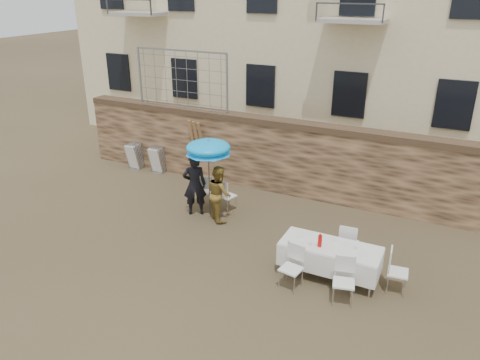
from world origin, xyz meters
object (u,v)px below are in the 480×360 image
at_px(table_chair_front_right, 344,282).
at_px(umbrella, 208,150).
at_px(man_suit, 195,185).
at_px(table_chair_back, 348,242).
at_px(chair_stack_left, 139,154).
at_px(soda_bottle, 320,241).
at_px(couple_chair_left, 205,190).
at_px(chair_stack_right, 161,158).
at_px(banquet_table, 331,247).
at_px(couple_chair_right, 227,195).
at_px(table_chair_side, 398,271).
at_px(table_chair_front_left, 291,268).
at_px(woman_dress, 219,193).

bearing_deg(table_chair_front_right, umbrella, 139.24).
distance_m(man_suit, table_chair_back, 4.40).
bearing_deg(table_chair_front_right, table_chair_back, 87.27).
distance_m(man_suit, chair_stack_left, 4.28).
height_order(umbrella, soda_bottle, umbrella).
xyz_separation_m(umbrella, couple_chair_left, (-0.40, 0.45, -1.42)).
bearing_deg(man_suit, chair_stack_right, -71.36).
distance_m(man_suit, soda_bottle, 4.22).
height_order(table_chair_front_right, chair_stack_right, table_chair_front_right).
xyz_separation_m(banquet_table, table_chair_front_right, (0.50, -0.75, -0.25)).
bearing_deg(chair_stack_right, soda_bottle, -29.14).
bearing_deg(couple_chair_right, umbrella, 73.54).
bearing_deg(table_chair_back, table_chair_side, 144.56).
relative_size(soda_bottle, table_chair_front_right, 0.27).
relative_size(soda_bottle, table_chair_front_left, 0.27).
height_order(woman_dress, chair_stack_left, woman_dress).
height_order(woman_dress, couple_chair_left, woman_dress).
distance_m(couple_chair_right, table_chair_front_right, 4.75).
bearing_deg(table_chair_back, table_chair_front_left, 57.51).
bearing_deg(chair_stack_left, table_chair_back, -19.17).
distance_m(soda_bottle, table_chair_side, 1.67).
height_order(man_suit, chair_stack_right, man_suit).
distance_m(table_chair_front_left, table_chair_back, 1.74).
bearing_deg(soda_bottle, banquet_table, 36.87).
xyz_separation_m(banquet_table, table_chair_back, (0.20, 0.80, -0.25)).
height_order(woman_dress, table_chair_back, woman_dress).
distance_m(woman_dress, chair_stack_right, 4.14).
bearing_deg(soda_bottle, woman_dress, 155.28).
xyz_separation_m(table_chair_back, chair_stack_right, (-7.07, 2.77, -0.02)).
bearing_deg(table_chair_back, chair_stack_left, -24.35).
relative_size(couple_chair_right, table_chair_front_left, 1.00).
height_order(banquet_table, chair_stack_right, chair_stack_right).
xyz_separation_m(banquet_table, chair_stack_right, (-6.87, 3.57, -0.27)).
bearing_deg(couple_chair_left, soda_bottle, 120.72).
bearing_deg(table_chair_side, couple_chair_left, 66.40).
xyz_separation_m(umbrella, chair_stack_right, (-3.12, 2.15, -1.44)).
relative_size(umbrella, soda_bottle, 7.73).
bearing_deg(table_chair_front_right, banquet_table, 110.01).
xyz_separation_m(man_suit, soda_bottle, (3.96, -1.48, 0.04)).
xyz_separation_m(man_suit, umbrella, (0.40, 0.10, 1.03)).
bearing_deg(soda_bottle, table_chair_front_left, -123.69).
height_order(couple_chair_left, chair_stack_right, couple_chair_left).
height_order(man_suit, table_chair_front_left, man_suit).
bearing_deg(woman_dress, table_chair_back, -145.23).
bearing_deg(man_suit, table_chair_front_right, 124.16).
xyz_separation_m(couple_chair_left, table_chair_front_left, (3.56, -2.63, 0.00)).
relative_size(woman_dress, banquet_table, 0.72).
bearing_deg(table_chair_front_left, umbrella, 154.89).
bearing_deg(couple_chair_right, chair_stack_left, -4.21).
height_order(couple_chair_left, table_chair_side, same).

